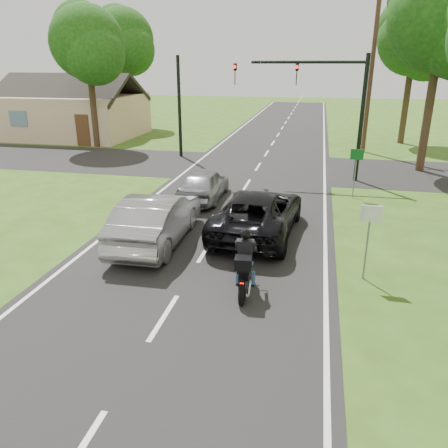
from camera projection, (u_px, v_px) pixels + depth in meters
The scene contains 16 objects.
ground at pixel (164, 317), 10.17m from camera, with size 140.00×140.00×0.00m, color #334B15.
road at pixel (239, 196), 19.33m from camera, with size 8.00×100.00×0.01m, color black.
cross_road at pixel (258, 167), 24.84m from camera, with size 60.00×7.00×0.01m, color black.
motorcycle_rider at pixel (245, 268), 11.09m from camera, with size 0.57×2.01×1.73m.
dark_suv at pixel (258, 212), 14.91m from camera, with size 2.51×5.43×1.51m, color black.
silver_sedan at pixel (156, 219), 14.12m from camera, with size 1.73×4.95×1.63m, color #A2A1A6.
silver_suv at pixel (204, 184), 18.69m from camera, with size 1.62×4.03×1.37m, color gray.
traffic_signal at pixel (324, 95), 20.91m from camera, with size 6.38×0.44×6.00m.
signal_pole_far at pixel (179, 108), 26.65m from camera, with size 0.20×0.20×6.00m, color black.
utility_pole_far at pixel (371, 71), 27.36m from camera, with size 1.60×0.28×10.00m.
sign_white at pixel (370, 224), 11.42m from camera, with size 0.55×0.07×2.12m.
sign_green at pixel (356, 161), 18.72m from camera, with size 0.55×0.07×2.12m.
tree_row_e at pixel (419, 43), 29.57m from camera, with size 5.28×5.12×9.61m.
tree_left_near at pixel (90, 47), 28.34m from camera, with size 5.12×4.96×9.22m.
tree_left_far at pixel (125, 43), 37.66m from camera, with size 5.76×5.58×10.14m.
house at pixel (73, 114), 34.69m from camera, with size 10.20×8.00×4.84m.
Camera 1 is at (3.21, -8.29, 5.58)m, focal length 35.00 mm.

